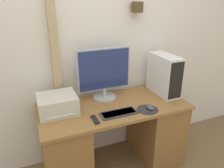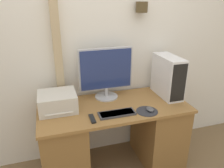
{
  "view_description": "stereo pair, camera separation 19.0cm",
  "coord_description": "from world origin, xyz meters",
  "px_view_note": "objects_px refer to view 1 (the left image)",
  "views": [
    {
      "loc": [
        -0.77,
        -1.48,
        1.82
      ],
      "look_at": [
        -0.02,
        0.34,
        1.02
      ],
      "focal_mm": 35.0,
      "sensor_mm": 36.0,
      "label": 1
    },
    {
      "loc": [
        -0.59,
        -1.55,
        1.82
      ],
      "look_at": [
        -0.02,
        0.34,
        1.02
      ],
      "focal_mm": 35.0,
      "sensor_mm": 36.0,
      "label": 2
    }
  ],
  "objects_px": {
    "monitor": "(104,72)",
    "mouse": "(150,107)",
    "keyboard": "(119,113)",
    "computer_tower": "(164,75)",
    "remote_control": "(95,120)",
    "printer": "(57,104)"
  },
  "relations": [
    {
      "from": "monitor",
      "to": "remote_control",
      "type": "relative_size",
      "value": 3.88
    },
    {
      "from": "computer_tower",
      "to": "printer",
      "type": "relative_size",
      "value": 1.24
    },
    {
      "from": "monitor",
      "to": "computer_tower",
      "type": "relative_size",
      "value": 1.3
    },
    {
      "from": "mouse",
      "to": "computer_tower",
      "type": "relative_size",
      "value": 0.22
    },
    {
      "from": "keyboard",
      "to": "monitor",
      "type": "bearing_deg",
      "value": 89.24
    },
    {
      "from": "keyboard",
      "to": "printer",
      "type": "distance_m",
      "value": 0.59
    },
    {
      "from": "computer_tower",
      "to": "remote_control",
      "type": "distance_m",
      "value": 0.97
    },
    {
      "from": "monitor",
      "to": "mouse",
      "type": "bearing_deg",
      "value": -52.92
    },
    {
      "from": "mouse",
      "to": "computer_tower",
      "type": "bearing_deg",
      "value": 39.79
    },
    {
      "from": "monitor",
      "to": "remote_control",
      "type": "bearing_deg",
      "value": -120.59
    },
    {
      "from": "mouse",
      "to": "printer",
      "type": "distance_m",
      "value": 0.9
    },
    {
      "from": "printer",
      "to": "remote_control",
      "type": "bearing_deg",
      "value": -44.66
    },
    {
      "from": "computer_tower",
      "to": "printer",
      "type": "height_order",
      "value": "computer_tower"
    },
    {
      "from": "mouse",
      "to": "printer",
      "type": "xyz_separation_m",
      "value": [
        -0.85,
        0.29,
        0.07
      ]
    },
    {
      "from": "mouse",
      "to": "monitor",
      "type": "bearing_deg",
      "value": 127.08
    },
    {
      "from": "keyboard",
      "to": "mouse",
      "type": "height_order",
      "value": "mouse"
    },
    {
      "from": "monitor",
      "to": "printer",
      "type": "distance_m",
      "value": 0.58
    },
    {
      "from": "computer_tower",
      "to": "remote_control",
      "type": "height_order",
      "value": "computer_tower"
    },
    {
      "from": "monitor",
      "to": "mouse",
      "type": "xyz_separation_m",
      "value": [
        0.32,
        -0.43,
        -0.28
      ]
    },
    {
      "from": "computer_tower",
      "to": "remote_control",
      "type": "bearing_deg",
      "value": -163.22
    },
    {
      "from": "monitor",
      "to": "keyboard",
      "type": "distance_m",
      "value": 0.49
    },
    {
      "from": "monitor",
      "to": "computer_tower",
      "type": "height_order",
      "value": "monitor"
    }
  ]
}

